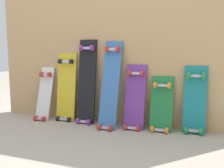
{
  "coord_description": "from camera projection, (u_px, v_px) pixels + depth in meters",
  "views": [
    {
      "loc": [
        0.82,
        -2.34,
        0.74
      ],
      "look_at": [
        0.0,
        -0.07,
        0.42
      ],
      "focal_mm": 40.12,
      "sensor_mm": 36.0,
      "label": 1
    }
  ],
  "objects": [
    {
      "name": "skateboard_white",
      "position": [
        44.0,
        97.0,
        2.74
      ],
      "size": [
        0.16,
        0.24,
        0.64
      ],
      "color": "silver",
      "rests_on": "ground"
    },
    {
      "name": "skateboard_blue",
      "position": [
        110.0,
        88.0,
        2.43
      ],
      "size": [
        0.18,
        0.31,
        0.91
      ],
      "color": "#386BAD",
      "rests_on": "ground"
    },
    {
      "name": "skateboard_yellow",
      "position": [
        66.0,
        90.0,
        2.69
      ],
      "size": [
        0.22,
        0.16,
        0.79
      ],
      "color": "gold",
      "rests_on": "ground"
    },
    {
      "name": "skateboard_green",
      "position": [
        161.0,
        108.0,
        2.33
      ],
      "size": [
        0.21,
        0.2,
        0.58
      ],
      "color": "#1E7238",
      "rests_on": "ground"
    },
    {
      "name": "plywood_wall_panel",
      "position": [
        117.0,
        55.0,
        2.53
      ],
      "size": [
        2.72,
        0.04,
        1.41
      ],
      "primitive_type": "cube",
      "color": "tan",
      "rests_on": "ground"
    },
    {
      "name": "ground_plane",
      "position": [
        114.0,
        124.0,
        2.56
      ],
      "size": [
        12.0,
        12.0,
        0.0
      ],
      "primitive_type": "plane",
      "color": "#A89E8E"
    },
    {
      "name": "skateboard_teal",
      "position": [
        195.0,
        103.0,
        2.26
      ],
      "size": [
        0.2,
        0.15,
        0.67
      ],
      "color": "#197A7F",
      "rests_on": "ground"
    },
    {
      "name": "skateboard_purple",
      "position": [
        135.0,
        101.0,
        2.41
      ],
      "size": [
        0.2,
        0.22,
        0.69
      ],
      "color": "#6B338C",
      "rests_on": "ground"
    },
    {
      "name": "skateboard_black",
      "position": [
        86.0,
        85.0,
        2.58
      ],
      "size": [
        0.19,
        0.19,
        0.93
      ],
      "color": "black",
      "rests_on": "ground"
    }
  ]
}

